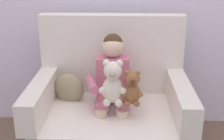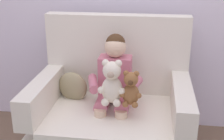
{
  "view_description": "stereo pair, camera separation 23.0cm",
  "coord_description": "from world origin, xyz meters",
  "px_view_note": "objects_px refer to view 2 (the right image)",
  "views": [
    {
      "loc": [
        0.09,
        -2.22,
        1.57
      ],
      "look_at": [
        0.01,
        -0.05,
        0.79
      ],
      "focal_mm": 49.63,
      "sensor_mm": 36.0,
      "label": 1
    },
    {
      "loc": [
        0.32,
        -2.19,
        1.57
      ],
      "look_at": [
        0.01,
        -0.05,
        0.79
      ],
      "focal_mm": 49.63,
      "sensor_mm": 36.0,
      "label": 2
    }
  ],
  "objects_px": {
    "throw_pillow": "(73,87)",
    "plush_brown": "(131,89)",
    "seated_child": "(114,81)",
    "armchair": "(112,116)",
    "plush_cream": "(112,83)"
  },
  "relations": [
    {
      "from": "plush_cream",
      "to": "plush_brown",
      "type": "bearing_deg",
      "value": -12.69
    },
    {
      "from": "plush_cream",
      "to": "throw_pillow",
      "type": "height_order",
      "value": "plush_cream"
    },
    {
      "from": "armchair",
      "to": "plush_brown",
      "type": "distance_m",
      "value": 0.41
    },
    {
      "from": "plush_cream",
      "to": "throw_pillow",
      "type": "bearing_deg",
      "value": 135.7
    },
    {
      "from": "seated_child",
      "to": "plush_cream",
      "type": "height_order",
      "value": "seated_child"
    },
    {
      "from": "plush_brown",
      "to": "throw_pillow",
      "type": "xyz_separation_m",
      "value": [
        -0.52,
        0.3,
        -0.13
      ]
    },
    {
      "from": "armchair",
      "to": "plush_cream",
      "type": "relative_size",
      "value": 3.57
    },
    {
      "from": "armchair",
      "to": "throw_pillow",
      "type": "height_order",
      "value": "armchair"
    },
    {
      "from": "armchair",
      "to": "seated_child",
      "type": "distance_m",
      "value": 0.3
    },
    {
      "from": "plush_brown",
      "to": "plush_cream",
      "type": "bearing_deg",
      "value": -163.33
    },
    {
      "from": "armchair",
      "to": "throw_pillow",
      "type": "distance_m",
      "value": 0.42
    },
    {
      "from": "armchair",
      "to": "seated_child",
      "type": "relative_size",
      "value": 1.49
    },
    {
      "from": "armchair",
      "to": "seated_child",
      "type": "height_order",
      "value": "armchair"
    },
    {
      "from": "throw_pillow",
      "to": "plush_brown",
      "type": "bearing_deg",
      "value": -29.68
    },
    {
      "from": "throw_pillow",
      "to": "seated_child",
      "type": "bearing_deg",
      "value": -14.68
    }
  ]
}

